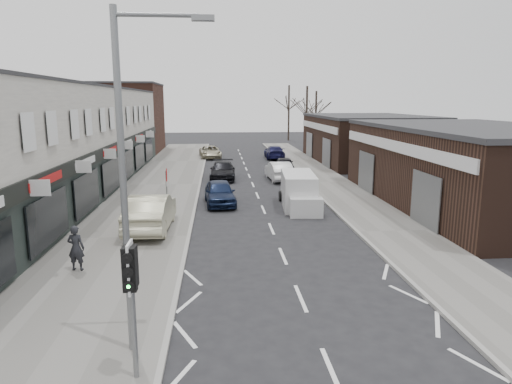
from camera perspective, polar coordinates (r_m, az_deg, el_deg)
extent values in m
plane|color=black|center=(13.07, 7.23, -16.65)|extent=(160.00, 160.00, 0.00)
cube|color=slate|center=(34.08, -11.79, 0.85)|extent=(5.50, 64.00, 0.12)
cube|color=slate|center=(34.82, 9.08, 1.17)|extent=(3.50, 64.00, 0.12)
cube|color=beige|center=(32.78, -24.43, 5.83)|extent=(8.00, 41.00, 7.10)
cube|color=#45261D|center=(57.38, -15.96, 8.78)|extent=(8.00, 10.00, 8.00)
cube|color=#331F17|center=(29.65, 25.77, 2.71)|extent=(10.00, 18.00, 4.50)
cube|color=#331F17|center=(47.86, 13.66, 6.37)|extent=(10.00, 16.00, 4.50)
cylinder|color=slate|center=(10.48, -15.11, -14.47)|extent=(0.12, 0.12, 3.00)
cube|color=silver|center=(10.07, -15.42, -9.07)|extent=(0.05, 0.55, 1.10)
cube|color=black|center=(9.96, -15.55, -9.31)|extent=(0.28, 0.22, 0.95)
sphere|color=#0CE533|center=(9.96, -15.58, -11.17)|extent=(0.18, 0.18, 0.18)
cube|color=black|center=(10.18, -15.30, -8.84)|extent=(0.26, 0.20, 0.90)
cylinder|color=slate|center=(10.88, -16.23, 0.33)|extent=(0.16, 0.16, 8.00)
cylinder|color=slate|center=(10.71, -12.37, 20.81)|extent=(1.80, 0.10, 0.10)
cube|color=slate|center=(10.63, -6.64, 20.79)|extent=(0.50, 0.22, 0.12)
cylinder|color=slate|center=(23.90, -11.09, -0.33)|extent=(0.07, 0.07, 2.50)
cube|color=white|center=(23.79, -11.02, 1.08)|extent=(0.04, 0.45, 0.25)
cube|color=silver|center=(26.84, 5.29, 0.27)|extent=(2.14, 4.47, 1.98)
cube|color=silver|center=(24.49, 6.30, -1.96)|extent=(1.80, 0.89, 1.04)
cylinder|color=black|center=(25.39, 4.06, -1.87)|extent=(0.21, 0.66, 0.66)
cylinder|color=black|center=(25.68, 7.62, -1.79)|extent=(0.21, 0.66, 0.66)
cylinder|color=black|center=(28.32, 3.13, -0.48)|extent=(0.21, 0.66, 0.66)
cylinder|color=black|center=(28.58, 6.33, -0.42)|extent=(0.21, 0.66, 0.66)
imported|color=#B4B090|center=(22.07, -13.03, -2.43)|extent=(1.93, 5.24, 1.71)
imported|color=black|center=(17.62, -21.58, -6.52)|extent=(0.66, 0.49, 1.66)
imported|color=#121C38|center=(27.36, -4.55, -0.07)|extent=(2.04, 4.37, 1.45)
imported|color=black|center=(36.20, -4.20, 2.68)|extent=(2.08, 4.82, 1.38)
imported|color=#ABA589|center=(49.91, -5.74, 4.99)|extent=(2.63, 4.93, 1.32)
imported|color=silver|center=(35.76, 2.90, 2.65)|extent=(1.82, 4.53, 1.46)
imported|color=black|center=(39.54, 3.52, 3.43)|extent=(1.93, 4.20, 1.40)
imported|color=#121238|center=(49.30, 2.31, 4.99)|extent=(2.01, 4.78, 1.38)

